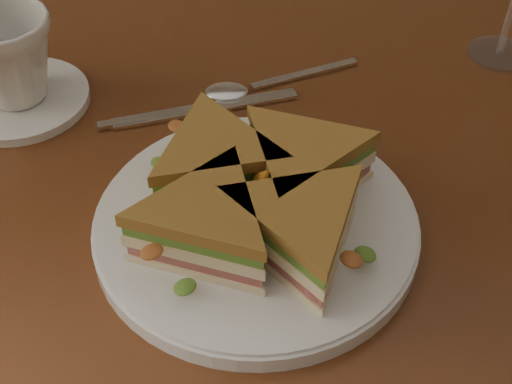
# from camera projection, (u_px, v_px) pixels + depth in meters

# --- Properties ---
(table) EXTENTS (1.20, 0.80, 0.75)m
(table) POSITION_uv_depth(u_px,v_px,m) (232.00, 252.00, 0.75)
(table) COLOR #3E1D0E
(table) RESTS_ON ground
(plate) EXTENTS (0.29, 0.29, 0.02)m
(plate) POSITION_uv_depth(u_px,v_px,m) (256.00, 226.00, 0.63)
(plate) COLOR white
(plate) RESTS_ON table
(sandwich_wedges) EXTENTS (0.28, 0.28, 0.06)m
(sandwich_wedges) POSITION_uv_depth(u_px,v_px,m) (256.00, 196.00, 0.60)
(sandwich_wedges) COLOR #F8E6B7
(sandwich_wedges) RESTS_ON plate
(crisps_mound) EXTENTS (0.09, 0.09, 0.05)m
(crisps_mound) POSITION_uv_depth(u_px,v_px,m) (256.00, 200.00, 0.61)
(crisps_mound) COLOR #C26F18
(crisps_mound) RESTS_ON plate
(spoon) EXTENTS (0.17, 0.08, 0.01)m
(spoon) POSITION_uv_depth(u_px,v_px,m) (246.00, 88.00, 0.78)
(spoon) COLOR silver
(spoon) RESTS_ON table
(knife) EXTENTS (0.21, 0.07, 0.00)m
(knife) POSITION_uv_depth(u_px,v_px,m) (193.00, 112.00, 0.76)
(knife) COLOR silver
(knife) RESTS_ON table
(saucer) EXTENTS (0.15, 0.15, 0.01)m
(saucer) POSITION_uv_depth(u_px,v_px,m) (20.00, 99.00, 0.77)
(saucer) COLOR white
(saucer) RESTS_ON table
(coffee_cup) EXTENTS (0.12, 0.12, 0.09)m
(coffee_cup) POSITION_uv_depth(u_px,v_px,m) (8.00, 58.00, 0.73)
(coffee_cup) COLOR white
(coffee_cup) RESTS_ON saucer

